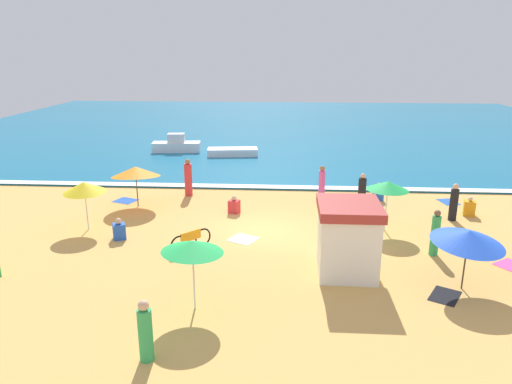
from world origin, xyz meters
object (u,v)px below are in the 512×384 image
at_px(beachgoer_3, 119,230).
at_px(beachgoer_7, 435,234).
at_px(beachgoer_2, 362,192).
at_px(beach_umbrella_1, 136,172).
at_px(beachgoer_10, 454,203).
at_px(beach_umbrella_5, 388,186).
at_px(beachgoer_8, 322,184).
at_px(beachgoer_9, 469,208).
at_px(beach_umbrella_2, 84,187).
at_px(beach_umbrella_7, 468,237).
at_px(small_boat_0, 233,152).
at_px(parked_bicycle, 191,240).
at_px(beachgoer_0, 234,206).
at_px(beach_umbrella_4, 192,247).
at_px(beachgoer_6, 145,332).
at_px(beachgoer_12, 188,179).
at_px(small_boat_1, 176,145).
at_px(beachgoer_5, 378,193).
at_px(lifeguard_cabana, 348,238).

relative_size(beachgoer_3, beachgoer_7, 0.50).
height_order(beachgoer_2, beachgoer_3, beachgoer_2).
xyz_separation_m(beach_umbrella_1, beachgoer_10, (14.33, -1.02, -0.92)).
bearing_deg(beachgoer_7, beach_umbrella_1, 158.76).
distance_m(beach_umbrella_5, beachgoer_3, 10.86).
distance_m(beachgoer_8, beachgoer_9, 6.74).
bearing_deg(beachgoer_3, beachgoer_9, 14.30).
bearing_deg(beach_umbrella_2, beachgoer_2, 16.86).
height_order(beach_umbrella_7, small_boat_0, beach_umbrella_7).
bearing_deg(beach_umbrella_7, parked_bicycle, 164.78).
height_order(beach_umbrella_5, beachgoer_0, beach_umbrella_5).
height_order(beach_umbrella_5, beachgoer_3, beach_umbrella_5).
height_order(beach_umbrella_4, beachgoer_8, beach_umbrella_4).
bearing_deg(small_boat_0, beachgoer_9, -43.86).
bearing_deg(beachgoer_3, beachgoer_6, -66.42).
bearing_deg(small_boat_0, beach_umbrella_2, -107.02).
xyz_separation_m(beachgoer_12, small_boat_1, (-3.00, 10.44, -0.35)).
distance_m(beach_umbrella_1, beach_umbrella_7, 14.59).
xyz_separation_m(parked_bicycle, small_boat_1, (-4.48, 17.28, 0.16)).
height_order(parked_bicycle, beachgoer_12, beachgoer_12).
bearing_deg(beach_umbrella_5, beach_umbrella_1, 167.58).
distance_m(beach_umbrella_1, beachgoer_10, 14.39).
distance_m(beach_umbrella_4, beachgoer_3, 6.62).
height_order(beachgoer_5, small_boat_1, small_boat_1).
bearing_deg(beachgoer_6, beachgoer_7, 37.81).
bearing_deg(parked_bicycle, beachgoer_0, 74.98).
relative_size(beachgoer_7, small_boat_0, 0.48).
bearing_deg(beach_umbrella_7, beachgoer_9, 69.03).
xyz_separation_m(beach_umbrella_1, small_boat_0, (3.27, 11.25, -1.36)).
xyz_separation_m(lifeguard_cabana, beach_umbrella_1, (-9.10, 6.44, 0.47)).
bearing_deg(beachgoer_2, parked_bicycle, -142.89).
height_order(beach_umbrella_5, beachgoer_6, beach_umbrella_5).
height_order(lifeguard_cabana, parked_bicycle, lifeguard_cabana).
xyz_separation_m(beachgoer_0, beachgoer_2, (5.90, 1.06, 0.45)).
distance_m(parked_bicycle, beachgoer_9, 12.63).
bearing_deg(beach_umbrella_5, small_boat_0, 119.85).
xyz_separation_m(beachgoer_0, beachgoer_9, (10.61, 0.35, 0.02)).
distance_m(beachgoer_10, small_boat_1, 20.29).
height_order(beach_umbrella_4, parked_bicycle, beach_umbrella_4).
bearing_deg(beach_umbrella_4, beachgoer_5, 56.65).
bearing_deg(beach_umbrella_1, beachgoer_10, -4.07).
bearing_deg(beach_umbrella_1, parked_bicycle, -54.31).
bearing_deg(small_boat_1, beachgoer_5, -40.41).
bearing_deg(beachgoer_3, small_boat_1, 95.04).
bearing_deg(beachgoer_9, beach_umbrella_5, -152.67).
relative_size(beach_umbrella_4, beachgoer_9, 2.85).
bearing_deg(beachgoer_5, beachgoer_6, -120.59).
relative_size(beachgoer_12, small_boat_1, 0.54).
bearing_deg(beachgoer_0, beach_umbrella_4, -91.42).
distance_m(beachgoer_12, small_boat_0, 9.43).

